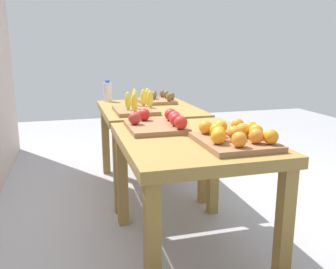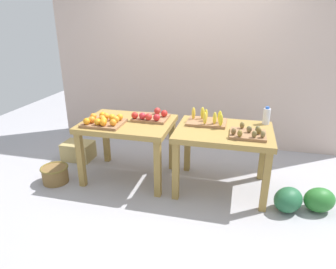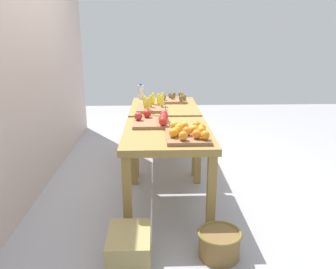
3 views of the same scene
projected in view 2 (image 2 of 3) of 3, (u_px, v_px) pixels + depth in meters
ground_plane at (174, 182)px, 3.66m from camera, size 8.00×8.00×0.00m
back_wall at (195, 44)px, 4.33m from camera, size 4.40×0.12×3.00m
display_table_left at (128, 130)px, 3.56m from camera, size 1.04×0.80×0.73m
display_table_right at (224, 139)px, 3.31m from camera, size 1.04×0.80×0.73m
orange_bin at (104, 121)px, 3.41m from camera, size 0.44×0.36×0.11m
apple_bin at (151, 117)px, 3.57m from camera, size 0.41×0.35×0.11m
banana_crate at (207, 120)px, 3.43m from camera, size 0.44×0.33×0.17m
kiwi_bin at (248, 133)px, 3.08m from camera, size 0.36×0.33×0.10m
water_bottle at (266, 116)px, 3.41m from camera, size 0.08×0.08×0.20m
watermelon_pile at (303, 200)px, 3.07m from camera, size 0.71×0.46×0.26m
wicker_basket at (55, 174)px, 3.62m from camera, size 0.32×0.32×0.20m
cardboard_produce_box at (78, 151)px, 4.21m from camera, size 0.40×0.30×0.24m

